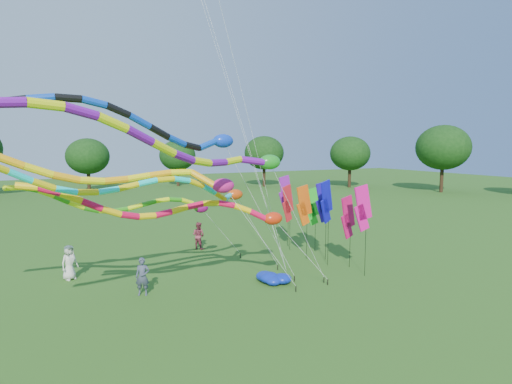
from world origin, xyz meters
name	(u,v)px	position (x,y,z in m)	size (l,w,h in m)	color
ground	(284,311)	(0.00, 0.00, 0.00)	(160.00, 160.00, 0.00)	#205015
tree_ring	(378,186)	(2.56, -2.59, 5.40)	(117.03, 115.68, 9.47)	#382314
tube_kite_red	(195,210)	(-3.12, 2.29, 4.20)	(13.17, 1.18, 6.20)	black
tube_kite_orange	(107,171)	(-6.67, 2.06, 6.00)	(16.14, 1.10, 8.08)	black
tube_kite_purple	(172,146)	(-4.85, -0.50, 6.97)	(16.26, 4.89, 8.87)	black
tube_kite_blue	(127,125)	(-5.97, 1.39, 7.73)	(15.49, 2.58, 9.31)	black
tube_kite_cyan	(168,189)	(-4.20, 2.48, 5.16)	(13.00, 4.76, 7.04)	black
tube_kite_green	(144,204)	(-4.39, 6.42, 4.04)	(11.95, 4.11, 5.96)	black
banner_pole_magenta_a	(363,208)	(6.06, 2.22, 3.67)	(1.16, 0.15, 4.93)	black
banner_pole_red	(288,203)	(5.46, 8.77, 3.14)	(1.11, 0.50, 4.40)	black
banner_pole_violet	(285,194)	(5.86, 9.74, 3.66)	(1.16, 0.18, 4.93)	black
banner_pole_blue_b	(323,202)	(6.10, 5.77, 3.56)	(1.16, 0.13, 4.82)	black
banner_pole_orange	(304,205)	(5.16, 6.41, 3.33)	(1.16, 0.17, 4.60)	black
banner_pole_green	(312,207)	(6.69, 7.76, 2.98)	(1.16, 0.24, 4.24)	black
banner_pole_magenta_b	(348,217)	(6.40, 3.82, 2.92)	(1.16, 0.29, 4.18)	black
banner_pole_blue_a	(326,202)	(5.49, 4.62, 3.75)	(1.12, 0.47, 5.02)	black
blue_nylon_heap	(274,276)	(1.58, 3.70, 0.25)	(1.40, 1.85, 0.56)	#0D26AB
person_a	(69,262)	(-7.81, 8.67, 0.91)	(0.89, 0.58, 1.81)	silver
person_b	(142,277)	(-4.93, 4.61, 0.89)	(0.65, 0.43, 1.78)	#3D4356
person_c	(198,236)	(0.34, 11.81, 0.91)	(0.89, 0.69, 1.83)	#8A3241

